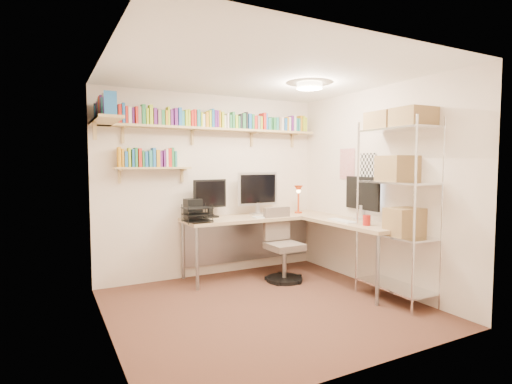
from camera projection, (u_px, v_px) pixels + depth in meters
ground at (265, 307)px, 4.33m from camera, size 3.20×3.20×0.00m
room_shell at (266, 164)px, 4.23m from camera, size 3.24×3.04×2.52m
wall_shelves at (187, 127)px, 5.13m from camera, size 3.12×1.09×0.80m
corner_desk at (274, 218)px, 5.38m from camera, size 2.31×2.10×1.43m
office_chair at (282, 250)px, 5.32m from camera, size 0.51×0.52×0.96m
wire_rack at (399, 172)px, 4.44m from camera, size 0.46×0.90×2.15m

